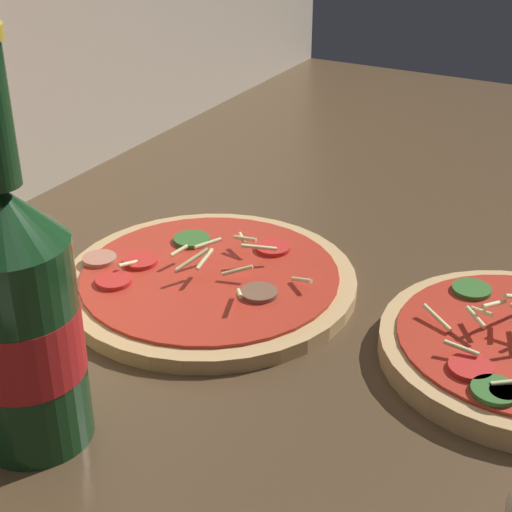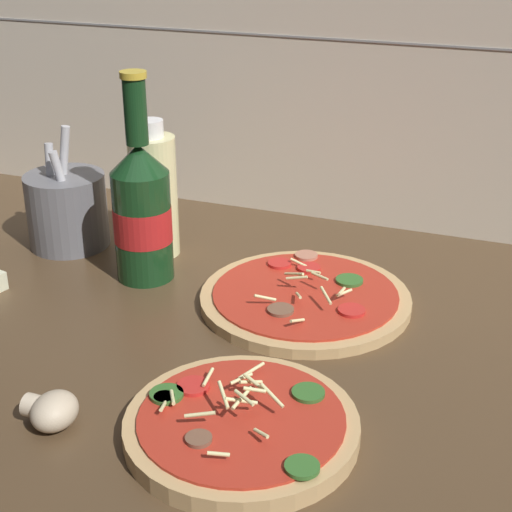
{
  "view_description": "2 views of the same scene",
  "coord_description": "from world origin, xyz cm",
  "px_view_note": "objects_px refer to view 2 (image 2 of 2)",
  "views": [
    {
      "loc": [
        -51.03,
        -15.82,
        38.04
      ],
      "look_at": [
        -2.72,
        10.87,
        8.62
      ],
      "focal_mm": 55.0,
      "sensor_mm": 36.0,
      "label": 1
    },
    {
      "loc": [
        24.65,
        -65.22,
        48.72
      ],
      "look_at": [
        -4.19,
        10.9,
        11.02
      ],
      "focal_mm": 55.0,
      "sensor_mm": 36.0,
      "label": 2
    }
  ],
  "objects_px": {
    "oil_bottle": "(154,194)",
    "mushroom_left": "(52,410)",
    "beer_bottle": "(142,209)",
    "pizza_near": "(241,425)",
    "pizza_far": "(308,298)",
    "utensil_crock": "(67,209)"
  },
  "relations": [
    {
      "from": "beer_bottle",
      "to": "oil_bottle",
      "type": "relative_size",
      "value": 1.41
    },
    {
      "from": "pizza_near",
      "to": "utensil_crock",
      "type": "relative_size",
      "value": 1.27
    },
    {
      "from": "pizza_near",
      "to": "mushroom_left",
      "type": "bearing_deg",
      "value": -163.7
    },
    {
      "from": "beer_bottle",
      "to": "mushroom_left",
      "type": "xyz_separation_m",
      "value": [
        0.07,
        -0.32,
        -0.08
      ]
    },
    {
      "from": "pizza_far",
      "to": "mushroom_left",
      "type": "bearing_deg",
      "value": -115.7
    },
    {
      "from": "mushroom_left",
      "to": "utensil_crock",
      "type": "bearing_deg",
      "value": 120.84
    },
    {
      "from": "mushroom_left",
      "to": "utensil_crock",
      "type": "height_order",
      "value": "utensil_crock"
    },
    {
      "from": "pizza_far",
      "to": "mushroom_left",
      "type": "relative_size",
      "value": 4.9
    },
    {
      "from": "pizza_far",
      "to": "pizza_near",
      "type": "bearing_deg",
      "value": -86.04
    },
    {
      "from": "pizza_near",
      "to": "pizza_far",
      "type": "xyz_separation_m",
      "value": [
        -0.02,
        0.27,
        -0.0
      ]
    },
    {
      "from": "utensil_crock",
      "to": "mushroom_left",
      "type": "bearing_deg",
      "value": -59.16
    },
    {
      "from": "pizza_near",
      "to": "pizza_far",
      "type": "relative_size",
      "value": 0.85
    },
    {
      "from": "pizza_near",
      "to": "oil_bottle",
      "type": "bearing_deg",
      "value": 127.76
    },
    {
      "from": "beer_bottle",
      "to": "utensil_crock",
      "type": "distance_m",
      "value": 0.17
    },
    {
      "from": "pizza_near",
      "to": "pizza_far",
      "type": "distance_m",
      "value": 0.27
    },
    {
      "from": "utensil_crock",
      "to": "oil_bottle",
      "type": "bearing_deg",
      "value": 8.3
    },
    {
      "from": "pizza_near",
      "to": "oil_bottle",
      "type": "xyz_separation_m",
      "value": [
        -0.26,
        0.34,
        0.08
      ]
    },
    {
      "from": "pizza_far",
      "to": "oil_bottle",
      "type": "bearing_deg",
      "value": 163.7
    },
    {
      "from": "oil_bottle",
      "to": "mushroom_left",
      "type": "bearing_deg",
      "value": -76.83
    },
    {
      "from": "oil_bottle",
      "to": "utensil_crock",
      "type": "height_order",
      "value": "oil_bottle"
    },
    {
      "from": "pizza_near",
      "to": "utensil_crock",
      "type": "height_order",
      "value": "utensil_crock"
    },
    {
      "from": "pizza_far",
      "to": "oil_bottle",
      "type": "xyz_separation_m",
      "value": [
        -0.25,
        0.07,
        0.08
      ]
    }
  ]
}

